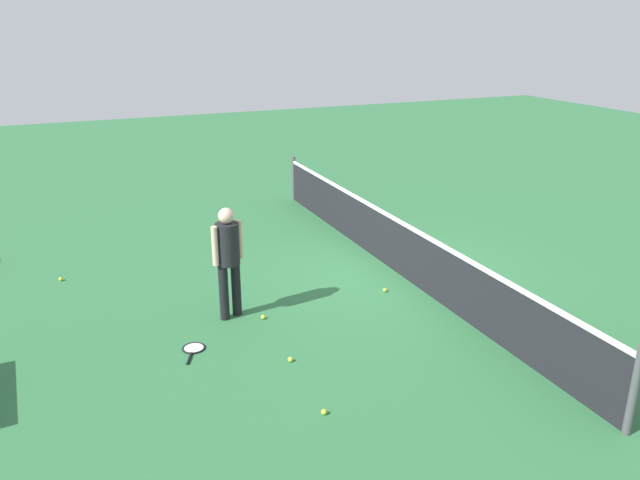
# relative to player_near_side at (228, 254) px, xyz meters

# --- Properties ---
(ground_plane) EXTENTS (40.00, 40.00, 0.00)m
(ground_plane) POSITION_rel_player_near_side_xyz_m (-0.59, 3.15, -1.01)
(ground_plane) COLOR #2D6B3D
(court_net) EXTENTS (10.09, 0.09, 1.07)m
(court_net) POSITION_rel_player_near_side_xyz_m (-0.59, 3.15, -0.51)
(court_net) COLOR #4C4C51
(court_net) RESTS_ON ground_plane
(player_near_side) EXTENTS (0.43, 0.52, 1.70)m
(player_near_side) POSITION_rel_player_near_side_xyz_m (0.00, 0.00, 0.00)
(player_near_side) COLOR black
(player_near_side) RESTS_ON ground_plane
(tennis_racket_near_player) EXTENTS (0.60, 0.41, 0.03)m
(tennis_racket_near_player) POSITION_rel_player_near_side_xyz_m (0.77, -0.75, -1.00)
(tennis_racket_near_player) COLOR black
(tennis_racket_near_player) RESTS_ON ground_plane
(tennis_ball_near_player) EXTENTS (0.07, 0.07, 0.07)m
(tennis_ball_near_player) POSITION_rel_player_near_side_xyz_m (-2.45, -2.31, -0.98)
(tennis_ball_near_player) COLOR #C6E033
(tennis_ball_near_player) RESTS_ON ground_plane
(tennis_ball_by_net) EXTENTS (0.07, 0.07, 0.07)m
(tennis_ball_by_net) POSITION_rel_player_near_side_xyz_m (2.80, 0.30, -0.98)
(tennis_ball_by_net) COLOR #C6E033
(tennis_ball_by_net) RESTS_ON ground_plane
(tennis_ball_midcourt) EXTENTS (0.07, 0.07, 0.07)m
(tennis_ball_midcourt) POSITION_rel_player_near_side_xyz_m (0.27, 0.41, -0.98)
(tennis_ball_midcourt) COLOR #C6E033
(tennis_ball_midcourt) RESTS_ON ground_plane
(tennis_ball_baseline) EXTENTS (0.07, 0.07, 0.07)m
(tennis_ball_baseline) POSITION_rel_player_near_side_xyz_m (1.58, 0.35, -0.98)
(tennis_ball_baseline) COLOR #C6E033
(tennis_ball_baseline) RESTS_ON ground_plane
(tennis_ball_stray_left) EXTENTS (0.07, 0.07, 0.07)m
(tennis_ball_stray_left) POSITION_rel_player_near_side_xyz_m (0.13, 2.55, -0.98)
(tennis_ball_stray_left) COLOR #C6E033
(tennis_ball_stray_left) RESTS_ON ground_plane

